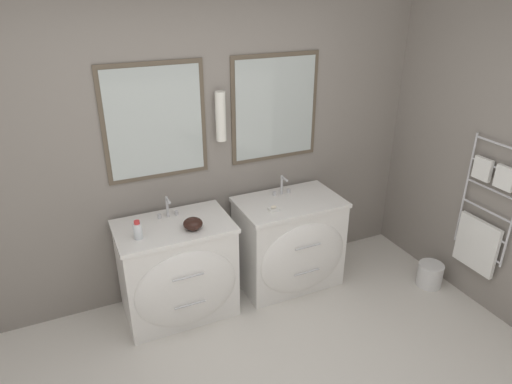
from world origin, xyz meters
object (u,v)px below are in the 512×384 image
at_px(vanity_left, 178,271).
at_px(amenity_bowl, 193,224).
at_px(toiletry_bottle, 138,230).
at_px(vanity_right, 290,243).
at_px(waste_bin, 430,274).

relative_size(vanity_left, amenity_bowl, 6.02).
relative_size(vanity_left, toiletry_bottle, 6.20).
bearing_deg(vanity_left, vanity_right, 0.00).
height_order(vanity_left, waste_bin, vanity_left).
bearing_deg(waste_bin, vanity_left, 165.32).
bearing_deg(amenity_bowl, vanity_left, 143.74).
relative_size(toiletry_bottle, waste_bin, 0.64).
bearing_deg(amenity_bowl, vanity_right, 5.66).
relative_size(vanity_right, amenity_bowl, 6.02).
height_order(amenity_bowl, waste_bin, amenity_bowl).
distance_m(vanity_left, vanity_right, 1.03).
bearing_deg(vanity_left, waste_bin, -14.68).
bearing_deg(toiletry_bottle, vanity_left, 11.42).
height_order(vanity_right, toiletry_bottle, toiletry_bottle).
height_order(vanity_left, toiletry_bottle, toiletry_bottle).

